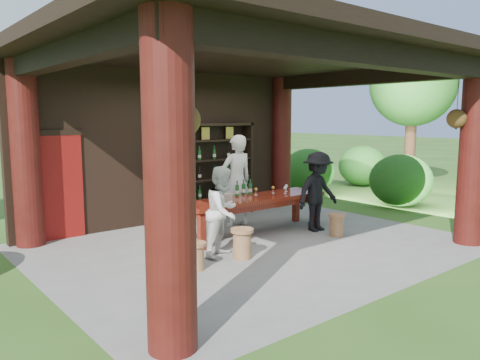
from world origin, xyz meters
TOP-DOWN VIEW (x-y plane):
  - ground at (0.00, 0.00)m, footprint 90.00×90.00m
  - pavilion at (-0.01, 0.43)m, footprint 7.50×6.00m
  - wine_shelf at (0.70, 2.45)m, footprint 2.47×0.38m
  - tasting_table at (0.53, 0.60)m, footprint 3.17×0.86m
  - stool_near_left at (-0.69, -0.50)m, footprint 0.38×0.38m
  - stool_near_right at (1.66, -0.54)m, footprint 0.34×0.34m
  - stool_far_left at (-1.60, -0.50)m, footprint 0.33×0.33m
  - host at (0.70, 1.37)m, footprint 0.75×0.54m
  - guest_woman at (-0.83, -0.18)m, footprint 0.90×0.82m
  - guest_man at (1.71, -0.00)m, footprint 1.05×0.61m
  - table_bottles at (0.51, 0.91)m, footprint 0.44×0.14m
  - table_glasses at (1.15, 0.66)m, footprint 0.87×0.30m
  - napkin_basket at (-0.23, 0.60)m, footprint 0.26×0.18m
  - shrubs at (2.15, 1.61)m, footprint 15.55×8.93m
  - trees at (3.52, 1.31)m, footprint 20.38×9.47m

SIDE VIEW (x-z plane):
  - ground at x=0.00m, z-range 0.00..0.00m
  - stool_far_left at x=-1.60m, z-range 0.01..0.44m
  - stool_near_right at x=1.66m, z-range 0.01..0.46m
  - stool_near_left at x=-0.69m, z-range 0.01..0.51m
  - shrubs at x=2.15m, z-range -0.12..1.24m
  - tasting_table at x=0.53m, z-range 0.26..1.01m
  - guest_woman at x=-0.83m, z-range 0.00..1.51m
  - guest_man at x=1.71m, z-range 0.00..1.62m
  - napkin_basket at x=-0.23m, z-range 0.75..0.89m
  - table_glasses at x=1.15m, z-range 0.75..0.90m
  - table_bottles at x=0.51m, z-range 0.75..1.06m
  - host at x=0.70m, z-range 0.00..1.94m
  - wine_shelf at x=0.70m, z-range 0.00..2.18m
  - pavilion at x=-0.01m, z-range 0.33..3.93m
  - trees at x=3.52m, z-range 0.97..5.77m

